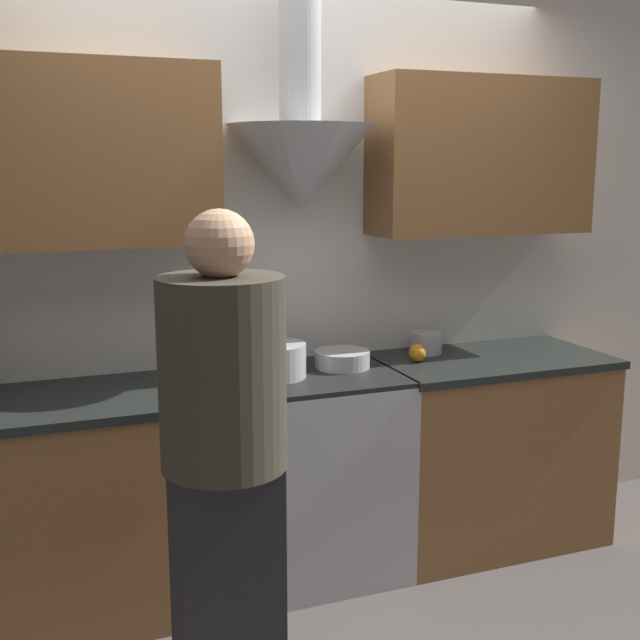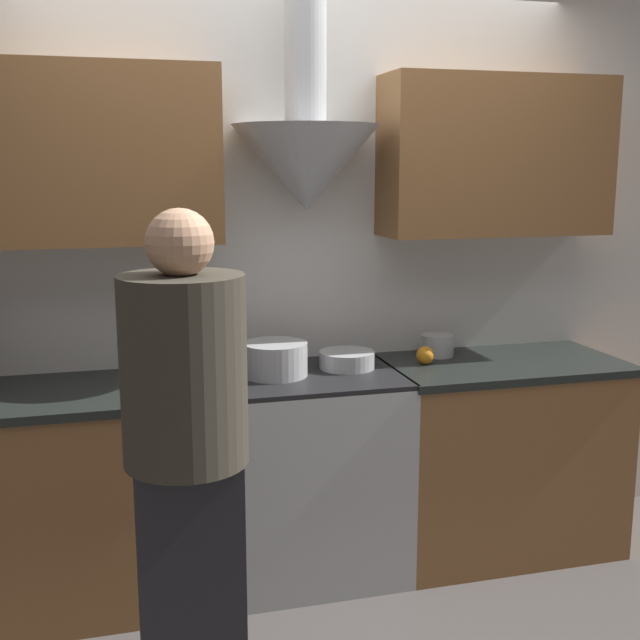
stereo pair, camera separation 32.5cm
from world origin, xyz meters
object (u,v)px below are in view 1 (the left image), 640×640
stove_range (312,472)px  mixing_bowl (342,359)px  saucepan (426,343)px  person_foreground_left (225,478)px  orange_fruit (417,353)px  stock_pot (274,360)px

stove_range → mixing_bowl: bearing=18.7°
mixing_bowl → saucepan: 0.48m
mixing_bowl → saucepan: bearing=12.9°
mixing_bowl → person_foreground_left: size_ratio=0.15×
stove_range → person_foreground_left: 1.30m
orange_fruit → person_foreground_left: size_ratio=0.05×
saucepan → stock_pot: bearing=-169.1°
orange_fruit → person_foreground_left: (-1.16, -1.06, -0.02)m
stock_pot → orange_fruit: size_ratio=3.40×
mixing_bowl → stove_range: bearing=-161.3°
saucepan → person_foreground_left: person_foreground_left is taller
stock_pot → saucepan: size_ratio=1.80×
stock_pot → saucepan: 0.81m
saucepan → mixing_bowl: bearing=-167.1°
stove_range → person_foreground_left: (-0.64, -1.03, 0.46)m
stove_range → orange_fruit: (0.52, 0.03, 0.48)m
saucepan → person_foreground_left: 1.75m
stove_range → orange_fruit: size_ratio=11.17×
stock_pot → orange_fruit: (0.68, 0.02, -0.03)m
stock_pot → person_foreground_left: size_ratio=0.16×
saucepan → stove_range: bearing=-165.6°
saucepan → person_foreground_left: (-1.27, -1.19, -0.04)m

